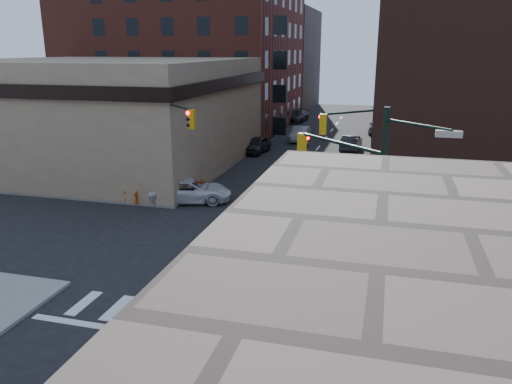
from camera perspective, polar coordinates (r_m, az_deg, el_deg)
The scene contains 29 objects.
ground at distance 25.51m, azimuth -1.92°, elevation -6.74°, with size 140.00×140.00×0.00m, color black.
sidewalk_nw at distance 63.56m, azimuth -13.38°, elevation 6.80°, with size 34.00×54.50×0.15m, color gray.
bank_building at distance 46.03m, azimuth -16.61°, elevation 8.72°, with size 22.00×22.00×9.00m, color #978763.
apartment_block at distance 67.47m, azimuth -7.50°, elevation 17.78°, with size 25.00×25.00×24.00m, color maroon.
commercial_row_ne at distance 45.48m, azimuth 23.13°, elevation 11.20°, with size 14.00×34.00×14.00m, color #45241B.
filler_nw at distance 87.54m, azimuth -0.19°, elevation 14.88°, with size 20.00×18.00×16.00m, color brown.
filler_ne at distance 80.88m, azimuth 20.50°, elevation 12.38°, with size 16.00×16.00×12.00m, color maroon.
signal_pole_se at distance 17.78m, azimuth 11.54°, elevation -1.54°, with size 5.40×5.27×8.00m.
signal_pole_nw at distance 31.09m, azimuth -9.53°, elevation 5.58°, with size 3.58×3.67×8.00m.
signal_pole_ne at distance 28.40m, azimuth 12.59°, elevation 4.42°, with size 3.67×3.58×8.00m.
tree_ne_near at distance 48.90m, azimuth 15.71°, elevation 7.99°, with size 3.00×3.00×4.85m.
tree_ne_far at distance 56.84m, azimuth 15.69°, elevation 9.06°, with size 3.00×3.00×4.85m.
police_car at distance 26.16m, azimuth 2.97°, elevation -4.19°, with size 2.34×5.77×1.67m, color silver.
pickup at distance 33.52m, azimuth -7.52°, elevation 0.14°, with size 2.51×5.45×1.52m, color silver.
parked_car_wnear at distance 49.07m, azimuth 0.08°, elevation 5.41°, with size 1.85×4.61×1.57m, color black.
parked_car_wfar at distance 55.63m, azimuth 5.09°, elevation 6.63°, with size 1.67×4.77×1.57m, color gray.
parked_car_wdeep at distance 70.35m, azimuth 4.76°, elevation 8.64°, with size 2.27×5.57×1.62m, color black.
parked_car_enear at distance 50.94m, azimuth 10.81°, elevation 5.52°, with size 1.64×4.71×1.55m, color black.
parked_car_efar at distance 62.46m, azimuth 13.65°, elevation 7.32°, with size 1.95×4.84×1.65m, color gray.
pedestrian_a at distance 33.98m, azimuth -11.08°, elevation 0.74°, with size 0.67×0.44×1.84m, color black.
pedestrian_b at distance 35.17m, azimuth -17.59°, elevation 0.68°, with size 0.82×0.64×1.69m, color black.
pedestrian_c at distance 36.67m, azimuth -16.84°, elevation 1.59°, with size 1.16×0.48×1.98m, color #1D222C.
barrel_road at distance 29.68m, azimuth 4.47°, elevation -2.43°, with size 0.55×0.55×0.98m, color #D7550A.
barrel_bank at distance 34.63m, azimuth -6.31°, elevation 0.36°, with size 0.63×0.63×1.12m, color red.
barricade_se_a at distance 17.22m, azimuth 13.60°, elevation -17.19°, with size 1.15×0.57×0.86m, color red, non-canonical shape.
barricade_se_b at distance 17.71m, azimuth 11.59°, elevation -15.80°, with size 1.31×0.66×0.98m, color #F0340B, non-canonical shape.
barricade_se_c at distance 16.88m, azimuth 18.81°, elevation -18.39°, with size 1.16×0.58×0.87m, color #E43D0A, non-canonical shape.
barricade_nw_a at distance 33.67m, azimuth -13.87°, elevation -0.45°, with size 1.14×0.57×0.85m, color red, non-canonical shape.
barricade_nw_b at distance 35.80m, azimuth -15.49°, elevation 0.53°, with size 1.33×0.66×0.99m, color red, non-canonical shape.
Camera 1 is at (6.89, -22.47, 9.91)m, focal length 35.00 mm.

